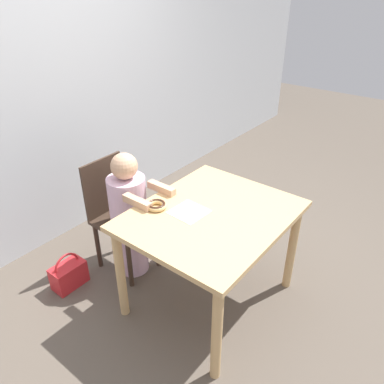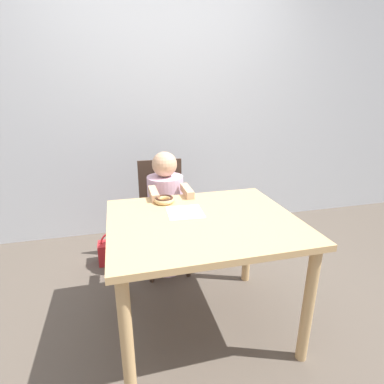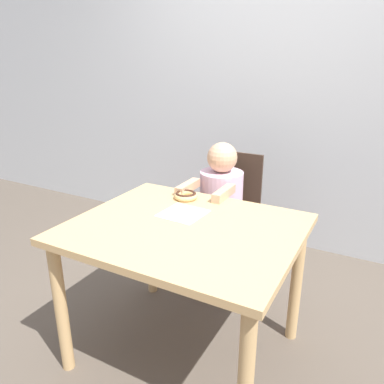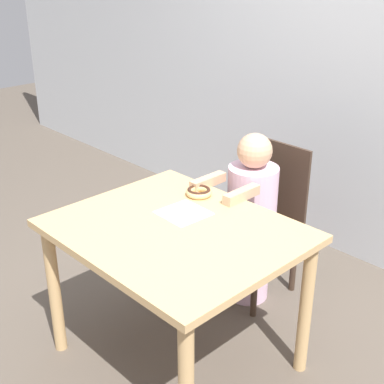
{
  "view_description": "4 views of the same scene",
  "coord_description": "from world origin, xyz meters",
  "px_view_note": "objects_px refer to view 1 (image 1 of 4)",
  "views": [
    {
      "loc": [
        -1.61,
        -1.11,
        2.02
      ],
      "look_at": [
        -0.03,
        0.13,
        0.85
      ],
      "focal_mm": 35.0,
      "sensor_mm": 36.0,
      "label": 1
    },
    {
      "loc": [
        -0.44,
        -1.47,
        1.42
      ],
      "look_at": [
        -0.03,
        0.13,
        0.85
      ],
      "focal_mm": 28.0,
      "sensor_mm": 36.0,
      "label": 2
    },
    {
      "loc": [
        0.79,
        -1.39,
        1.47
      ],
      "look_at": [
        -0.03,
        0.13,
        0.85
      ],
      "focal_mm": 35.0,
      "sensor_mm": 36.0,
      "label": 3
    },
    {
      "loc": [
        1.55,
        -1.4,
        1.85
      ],
      "look_at": [
        -0.03,
        0.13,
        0.85
      ],
      "focal_mm": 50.0,
      "sensor_mm": 36.0,
      "label": 4
    }
  ],
  "objects_px": {
    "chair": "(119,216)",
    "child_figure": "(130,216)",
    "donut": "(156,205)",
    "handbag": "(69,274)"
  },
  "relations": [
    {
      "from": "chair",
      "to": "child_figure",
      "type": "bearing_deg",
      "value": -90.0
    },
    {
      "from": "chair",
      "to": "handbag",
      "type": "height_order",
      "value": "chair"
    },
    {
      "from": "donut",
      "to": "child_figure",
      "type": "bearing_deg",
      "value": 79.63
    },
    {
      "from": "chair",
      "to": "child_figure",
      "type": "relative_size",
      "value": 0.88
    },
    {
      "from": "child_figure",
      "to": "handbag",
      "type": "height_order",
      "value": "child_figure"
    },
    {
      "from": "child_figure",
      "to": "donut",
      "type": "xyz_separation_m",
      "value": [
        -0.06,
        -0.34,
        0.26
      ]
    },
    {
      "from": "donut",
      "to": "handbag",
      "type": "distance_m",
      "value": 0.95
    },
    {
      "from": "chair",
      "to": "donut",
      "type": "distance_m",
      "value": 0.56
    },
    {
      "from": "chair",
      "to": "child_figure",
      "type": "height_order",
      "value": "child_figure"
    },
    {
      "from": "donut",
      "to": "handbag",
      "type": "bearing_deg",
      "value": 121.99
    }
  ]
}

